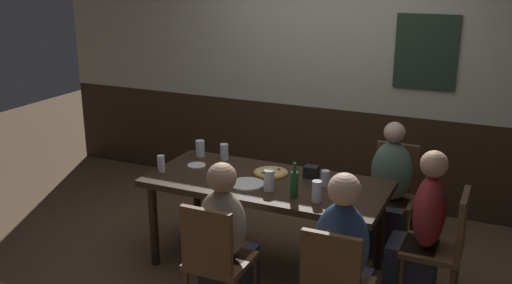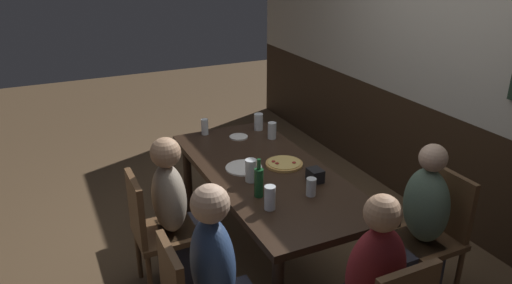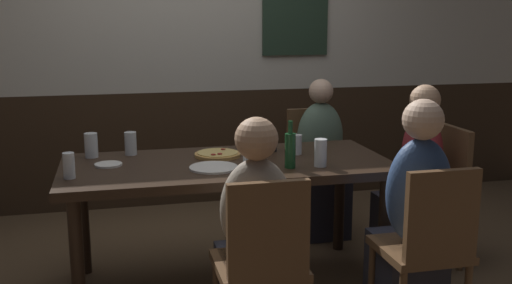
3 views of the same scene
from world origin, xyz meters
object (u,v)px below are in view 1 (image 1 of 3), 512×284
object	(u,v)px
condiment_caddy	(311,172)
chair_mid_near	(215,257)
person_right_near	(342,272)
beer_glass_tall	(317,193)
person_right_far	(389,199)
chair_head_east	(444,243)
beer_bottle_green	(294,184)
dining_table	(266,190)
pint_glass_amber	(269,182)
tumbler_water	(200,149)
person_head_east	(420,240)
person_mid_near	(226,250)
plate_white_small	(196,165)
pizza	(271,172)
chair_right_far	(393,189)
plate_white_large	(247,184)
pint_glass_stout	(224,153)
highball_clear	(161,164)
beer_glass_half	(325,179)

from	to	relation	value
condiment_caddy	chair_mid_near	bearing A→B (deg)	-105.25
person_right_near	beer_glass_tall	size ratio (longest dim) A/B	7.61
beer_glass_tall	person_right_far	bearing A→B (deg)	69.63
chair_head_east	beer_bottle_green	size ratio (longest dim) A/B	3.37
dining_table	pint_glass_amber	size ratio (longest dim) A/B	11.75
chair_mid_near	person_right_near	bearing A→B (deg)	11.14
pint_glass_amber	tumbler_water	bearing A→B (deg)	151.29
chair_head_east	condiment_caddy	size ratio (longest dim) A/B	8.00
beer_glass_tall	tumbler_water	xyz separation A→B (m)	(-1.24, 0.52, -0.00)
person_right_far	pint_glass_amber	bearing A→B (deg)	-130.46
person_head_east	person_right_far	xyz separation A→B (m)	(-0.37, 0.68, -0.02)
person_mid_near	plate_white_small	size ratio (longest dim) A/B	7.31
pizza	pint_glass_amber	world-z (taller)	pint_glass_amber
dining_table	pint_glass_amber	distance (m)	0.25
plate_white_small	chair_right_far	bearing A→B (deg)	27.58
pizza	beer_glass_tall	world-z (taller)	beer_glass_tall
chair_head_east	person_mid_near	xyz separation A→B (m)	(-1.35, -0.68, -0.02)
chair_mid_near	beer_bottle_green	world-z (taller)	beer_bottle_green
chair_mid_near	plate_white_large	world-z (taller)	chair_mid_near
chair_mid_near	pizza	distance (m)	1.03
person_mid_near	tumbler_water	size ratio (longest dim) A/B	7.73
chair_head_east	chair_mid_near	size ratio (longest dim) A/B	1.00
person_head_east	pizza	world-z (taller)	person_head_east
plate_white_small	pint_glass_amber	bearing A→B (deg)	-17.36
pizza	beer_bottle_green	bearing A→B (deg)	-47.41
chair_head_east	person_head_east	size ratio (longest dim) A/B	0.76
person_right_near	pint_glass_amber	bearing A→B (deg)	144.93
condiment_caddy	pint_glass_stout	bearing A→B (deg)	173.80
person_head_east	person_right_far	world-z (taller)	person_head_east
chair_mid_near	person_mid_near	distance (m)	0.17
highball_clear	pint_glass_stout	size ratio (longest dim) A/B	0.97
person_head_east	pint_glass_amber	size ratio (longest dim) A/B	7.27
beer_glass_half	beer_bottle_green	bearing A→B (deg)	-113.19
beer_glass_half	chair_right_far	bearing A→B (deg)	63.34
chair_right_far	pizza	xyz separation A→B (m)	(-0.85, -0.68, 0.26)
person_head_east	pizza	xyz separation A→B (m)	(-1.21, 0.15, 0.27)
person_right_near	chair_mid_near	bearing A→B (deg)	-168.86
chair_right_far	chair_mid_near	xyz separation A→B (m)	(-0.82, -1.68, 0.00)
pizza	beer_bottle_green	xyz separation A→B (m)	(0.34, -0.37, 0.09)
chair_head_east	highball_clear	world-z (taller)	chair_head_east
condiment_caddy	chair_right_far	bearing A→B (deg)	49.37
person_head_east	plate_white_large	distance (m)	1.32
person_right_far	pint_glass_amber	xyz separation A→B (m)	(-0.72, -0.85, 0.34)
chair_right_far	condiment_caddy	distance (m)	0.86
plate_white_small	pizza	bearing A→B (deg)	7.95
chair_right_far	condiment_caddy	bearing A→B (deg)	-130.63
chair_mid_near	pint_glass_stout	xyz separation A→B (m)	(-0.53, 1.15, 0.30)
chair_right_far	pizza	size ratio (longest dim) A/B	3.21
dining_table	pizza	size ratio (longest dim) A/B	6.79
pint_glass_stout	plate_white_large	bearing A→B (deg)	-46.25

